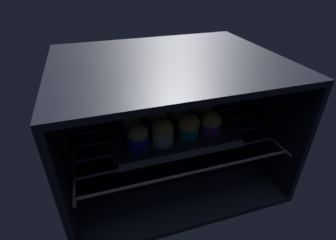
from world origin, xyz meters
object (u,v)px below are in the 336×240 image
muffin_row1_col2 (180,115)px  baking_tray (168,128)px  muffin_row0_col0 (138,137)px  muffin_row2_col0 (128,110)px  muffin_row1_col0 (132,123)px  muffin_row1_col1 (156,117)px  muffin_row0_col3 (211,123)px  muffin_row1_col3 (202,110)px  muffin_row2_col1 (151,107)px  muffin_row2_col2 (171,103)px  muffin_row0_col1 (163,132)px  muffin_row0_col2 (189,126)px  muffin_row2_col3 (192,100)px

muffin_row1_col2 → baking_tray: bearing=176.1°
muffin_row0_col0 → muffin_row2_col0: 13.89cm
muffin_row0_col0 → muffin_row2_col0: (0.08, 13.88, 0.39)cm
baking_tray → muffin_row1_col0: bearing=-178.5°
muffin_row1_col1 → muffin_row0_col3: bearing=-27.7°
muffin_row1_col3 → muffin_row1_col0: bearing=-178.6°
muffin_row1_col0 → muffin_row1_col3: muffin_row1_col3 is taller
muffin_row2_col1 → muffin_row1_col3: bearing=-24.8°
muffin_row1_col0 → muffin_row2_col0: 7.02cm
muffin_row1_col2 → muffin_row2_col2: bearing=93.7°
baking_tray → muffin_row1_col0: 11.28cm
muffin_row0_col3 → muffin_row2_col0: muffin_row2_col0 is taller
muffin_row1_col3 → muffin_row2_col2: size_ratio=1.02×
muffin_row2_col0 → muffin_row2_col1: bearing=0.3°
muffin_row0_col0 → muffin_row1_col0: (-0.24, 6.88, -0.07)cm
muffin_row1_col0 → muffin_row1_col1: size_ratio=0.91×
muffin_row0_col0 → muffin_row1_col0: size_ratio=1.02×
muffin_row0_col0 → muffin_row0_col1: (6.61, -0.21, 0.26)cm
muffin_row0_col3 → muffin_row1_col1: size_ratio=0.99×
baking_tray → muffin_row0_col0: bearing=-145.5°
muffin_row0_col2 → muffin_row1_col1: same height
muffin_row1_col2 → muffin_row2_col1: muffin_row2_col1 is taller
muffin_row1_col1 → muffin_row1_col3: bearing=0.1°
muffin_row0_col3 → muffin_row1_col3: 7.24cm
muffin_row1_col3 → muffin_row2_col3: size_ratio=0.94×
muffin_row0_col2 → muffin_row1_col0: size_ratio=1.10×
muffin_row2_col2 → muffin_row0_col2: bearing=-88.1°
muffin_row0_col2 → muffin_row2_col3: size_ratio=0.97×
baking_tray → muffin_row2_col0: 13.01cm
muffin_row2_col2 → baking_tray: bearing=-113.6°
muffin_row0_col3 → muffin_row1_col0: size_ratio=1.08×
muffin_row1_col1 → muffin_row2_col2: muffin_row1_col1 is taller
muffin_row2_col0 → muffin_row2_col2: bearing=2.3°
muffin_row0_col1 → muffin_row2_col2: (6.97, 14.63, -0.03)cm
baking_tray → muffin_row1_col2: size_ratio=4.84×
muffin_row0_col3 → muffin_row1_col3: (0.52, 7.22, 0.06)cm
baking_tray → muffin_row2_col0: (-10.33, 6.72, 4.17)cm
muffin_row0_col1 → muffin_row2_col2: 16.20cm
muffin_row0_col3 → muffin_row2_col0: size_ratio=0.93×
muffin_row0_col0 → muffin_row2_col0: bearing=89.7°
muffin_row0_col2 → muffin_row1_col3: muffin_row0_col2 is taller
muffin_row2_col3 → muffin_row0_col2: bearing=-115.5°
muffin_row0_col3 → muffin_row2_col3: 13.78cm
muffin_row2_col3 → muffin_row0_col0: bearing=-145.9°
muffin_row2_col0 → muffin_row2_col3: size_ratio=1.02×
baking_tray → muffin_row1_col2: bearing=-3.9°
muffin_row1_col3 → muffin_row2_col2: bearing=137.3°
muffin_row1_col0 → muffin_row1_col2: (14.31, 0.04, 0.24)cm
muffin_row0_col3 → muffin_row1_col3: size_ratio=1.01×
muffin_row2_col1 → muffin_row2_col0: bearing=-179.7°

